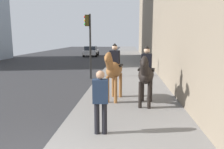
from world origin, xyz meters
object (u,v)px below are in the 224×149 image
at_px(mounted_horse_near, 114,69).
at_px(mounted_horse_far, 146,74).
at_px(traffic_light_near_curb, 89,36).
at_px(pedestrian_greeting, 101,98).
at_px(car_near_lane, 91,51).

bearing_deg(mounted_horse_near, mounted_horse_far, 74.74).
bearing_deg(traffic_light_near_curb, mounted_horse_near, -160.09).
xyz_separation_m(mounted_horse_far, pedestrian_greeting, (-2.61, 1.38, -0.23)).
distance_m(mounted_horse_far, traffic_light_near_curb, 6.81).
xyz_separation_m(mounted_horse_near, mounted_horse_far, (-0.59, -1.23, -0.07)).
bearing_deg(car_near_lane, pedestrian_greeting, -171.65).
xyz_separation_m(pedestrian_greeting, car_near_lane, (25.52, 4.47, -0.33)).
relative_size(mounted_horse_near, traffic_light_near_curb, 0.56).
relative_size(car_near_lane, traffic_light_near_curb, 0.96).
height_order(mounted_horse_far, traffic_light_near_curb, traffic_light_near_curb).
relative_size(mounted_horse_near, pedestrian_greeting, 1.35).
bearing_deg(car_near_lane, traffic_light_near_curb, -172.57).
relative_size(pedestrian_greeting, traffic_light_near_curb, 0.42).
bearing_deg(mounted_horse_near, pedestrian_greeting, 7.57).
height_order(car_near_lane, traffic_light_near_curb, traffic_light_near_curb).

